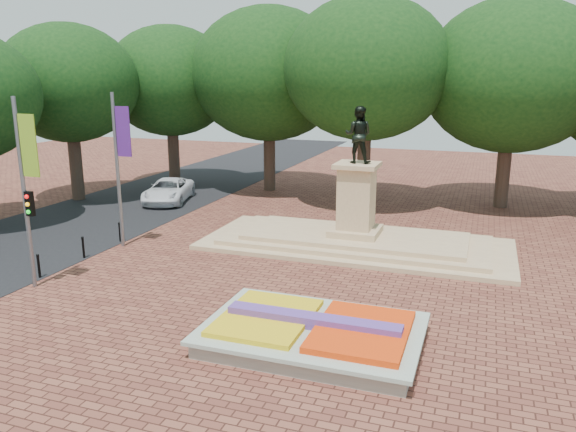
# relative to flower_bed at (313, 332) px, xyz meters

# --- Properties ---
(ground) EXTENTS (90.00, 90.00, 0.00)m
(ground) POSITION_rel_flower_bed_xyz_m (-1.03, 2.00, -0.38)
(ground) COLOR brown
(ground) RESTS_ON ground
(asphalt_street) EXTENTS (9.00, 90.00, 0.02)m
(asphalt_street) POSITION_rel_flower_bed_xyz_m (-16.03, 7.00, -0.37)
(asphalt_street) COLOR black
(asphalt_street) RESTS_ON ground
(flower_bed) EXTENTS (6.30, 4.30, 0.91)m
(flower_bed) POSITION_rel_flower_bed_xyz_m (0.00, 0.00, 0.00)
(flower_bed) COLOR gray
(flower_bed) RESTS_ON ground
(monument) EXTENTS (14.00, 6.00, 6.40)m
(monument) POSITION_rel_flower_bed_xyz_m (-1.03, 10.00, 0.50)
(monument) COLOR tan
(monument) RESTS_ON ground
(tree_row_back) EXTENTS (44.80, 8.80, 10.43)m
(tree_row_back) POSITION_rel_flower_bed_xyz_m (1.31, 20.00, 6.29)
(tree_row_back) COLOR #37251E
(tree_row_back) RESTS_ON ground
(banner_poles) EXTENTS (0.88, 11.17, 7.00)m
(banner_poles) POSITION_rel_flower_bed_xyz_m (-11.10, 0.69, 3.50)
(banner_poles) COLOR slate
(banner_poles) RESTS_ON ground
(bollard_row) EXTENTS (0.12, 13.12, 0.98)m
(bollard_row) POSITION_rel_flower_bed_xyz_m (-11.73, 0.50, 0.15)
(bollard_row) COLOR black
(bollard_row) RESTS_ON ground
(van) EXTENTS (3.70, 5.60, 1.43)m
(van) POSITION_rel_flower_bed_xyz_m (-14.21, 15.48, 0.34)
(van) COLOR white
(van) RESTS_ON ground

